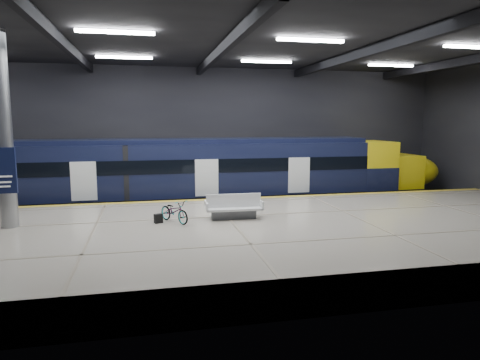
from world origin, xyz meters
name	(u,v)px	position (x,y,z in m)	size (l,w,h in m)	color
ground	(223,236)	(0.00, 0.00, 0.00)	(30.00, 30.00, 0.00)	black
room_shell	(222,101)	(0.00, 0.00, 5.72)	(30.10, 16.10, 8.05)	black
platform	(235,240)	(0.00, -2.50, 0.55)	(30.00, 11.00, 1.10)	#B3A997
safety_strip	(213,199)	(0.00, 2.75, 1.11)	(30.00, 0.40, 0.01)	gold
rails	(206,209)	(0.00, 5.50, 0.08)	(30.00, 1.52, 0.16)	gray
train	(181,174)	(-1.33, 5.50, 2.06)	(29.40, 2.84, 3.79)	black
bench	(234,210)	(0.18, -1.41, 1.44)	(2.25, 0.99, 0.98)	#595B60
bicycle	(174,211)	(-2.14, -1.57, 1.53)	(0.57, 1.64, 0.86)	#99999E
pannier_bag	(158,218)	(-2.74, -1.57, 1.28)	(0.30, 0.18, 0.35)	black
info_column	(3,134)	(-8.00, -1.03, 4.46)	(0.90, 0.78, 6.90)	#9EA0A5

